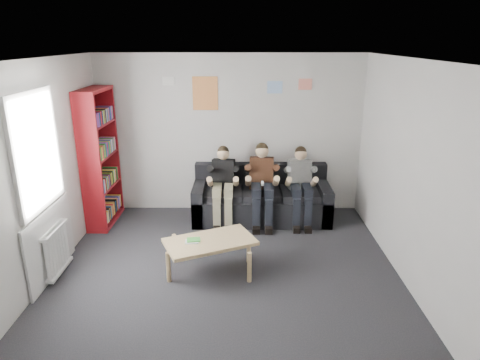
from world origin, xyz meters
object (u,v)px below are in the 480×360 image
object	(u,v)px
bookshelf	(101,158)
person_right	(301,186)
person_left	(223,186)
sofa	(261,200)
coffee_table	(210,244)
person_middle	(262,185)

from	to	relation	value
bookshelf	person_right	size ratio (longest dim) A/B	1.74
person_left	person_right	world-z (taller)	person_left
sofa	coffee_table	distance (m)	1.93
bookshelf	person_middle	bearing A→B (deg)	-0.17
person_right	person_middle	bearing A→B (deg)	170.98
person_middle	person_left	bearing A→B (deg)	-174.92
sofa	bookshelf	size ratio (longest dim) A/B	1.03
person_right	bookshelf	bearing A→B (deg)	169.93
sofa	bookshelf	bearing A→B (deg)	-176.49
sofa	person_middle	bearing A→B (deg)	-90.00
coffee_table	person_right	xyz separation A→B (m)	(1.37, 1.58, 0.24)
person_middle	person_right	size ratio (longest dim) A/B	1.04
person_right	coffee_table	bearing A→B (deg)	-140.18
bookshelf	person_middle	distance (m)	2.63
person_middle	bookshelf	bearing A→B (deg)	-175.58
sofa	person_left	distance (m)	0.74
bookshelf	coffee_table	distance (m)	2.56
bookshelf	person_left	distance (m)	2.02
coffee_table	person_left	size ratio (longest dim) A/B	0.89
bookshelf	person_right	distance (m)	3.26
sofa	coffee_table	size ratio (longest dim) A/B	2.01
coffee_table	person_right	size ratio (longest dim) A/B	0.89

